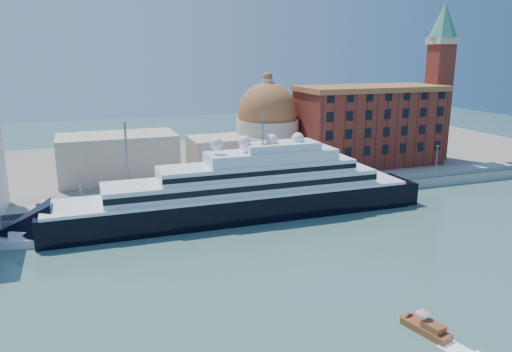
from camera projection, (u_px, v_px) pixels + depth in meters
name	position (u px, v px, depth m)	size (l,w,h in m)	color
ground	(269.00, 259.00, 86.44)	(400.00, 400.00, 0.00)	#345B55
quay	(217.00, 199.00, 117.15)	(180.00, 10.00, 2.50)	gray
land	(181.00, 164.00, 154.61)	(260.00, 72.00, 2.00)	slate
quay_fence	(222.00, 196.00, 112.60)	(180.00, 0.10, 1.20)	slate
superyacht	(225.00, 198.00, 105.92)	(89.58, 12.42, 26.77)	black
service_barge	(13.00, 241.00, 92.21)	(14.37, 7.25, 3.09)	white
water_taxi	(427.00, 328.00, 63.43)	(3.64, 6.88, 3.11)	maroon
warehouse	(369.00, 125.00, 147.69)	(43.00, 19.00, 23.25)	maroon
campanile	(440.00, 72.00, 151.98)	(8.40, 8.40, 47.00)	maroon
church	(215.00, 140.00, 138.55)	(66.00, 18.00, 25.50)	beige
lamp_posts	(162.00, 169.00, 109.30)	(120.80, 2.40, 18.00)	slate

